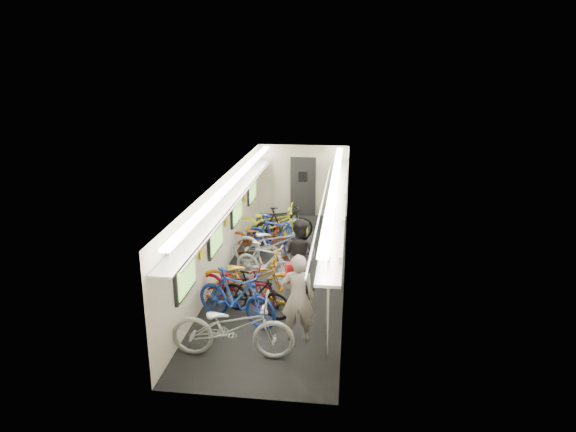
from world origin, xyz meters
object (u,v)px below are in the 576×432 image
(bicycle_0, at_px, (233,327))
(passenger_near, at_px, (298,298))
(passenger_mid, at_px, (299,254))
(bicycle_1, at_px, (236,297))
(backpack, at_px, (293,272))

(bicycle_0, relative_size, passenger_near, 1.28)
(passenger_mid, bearing_deg, bicycle_1, 85.22)
(bicycle_0, bearing_deg, passenger_near, -58.48)
(passenger_mid, relative_size, backpack, 4.48)
(bicycle_1, distance_m, passenger_mid, 2.09)
(bicycle_0, distance_m, passenger_near, 1.33)
(bicycle_0, relative_size, passenger_mid, 1.30)
(bicycle_1, bearing_deg, backpack, -79.41)
(bicycle_1, height_order, passenger_mid, passenger_mid)
(backpack, bearing_deg, bicycle_0, -160.01)
(bicycle_0, bearing_deg, bicycle_1, 7.80)
(passenger_mid, bearing_deg, bicycle_0, 100.49)
(bicycle_0, relative_size, bicycle_1, 1.17)
(passenger_near, bearing_deg, bicycle_1, -25.35)
(bicycle_0, xyz_separation_m, bicycle_1, (-0.21, 1.21, -0.01))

